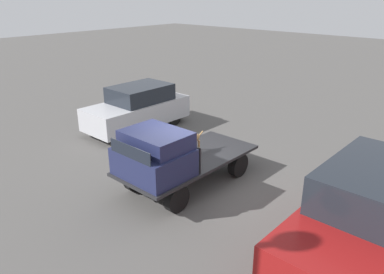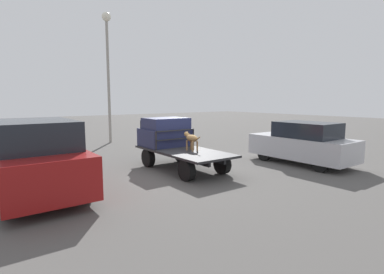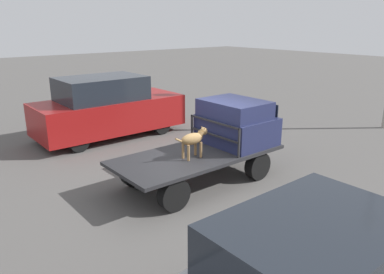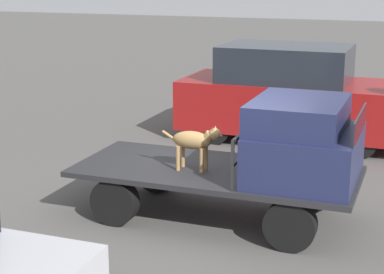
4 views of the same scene
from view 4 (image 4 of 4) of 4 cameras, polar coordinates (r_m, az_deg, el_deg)
ground_plane at (r=9.76m, az=2.10°, el=-7.10°), size 80.00×80.00×0.00m
flatbed_truck at (r=9.56m, az=2.13°, el=-3.96°), size 4.16×1.86×0.76m
truck_cab at (r=9.05m, az=9.84°, el=-0.43°), size 1.45×1.74×1.13m
truck_headboard at (r=9.23m, az=5.17°, el=-0.39°), size 0.04×1.74×0.70m
dog at (r=9.30m, az=0.32°, el=-0.35°), size 0.95×0.26×0.70m
parked_pickup_far at (r=14.00m, az=8.97°, el=3.73°), size 4.89×2.05×2.06m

